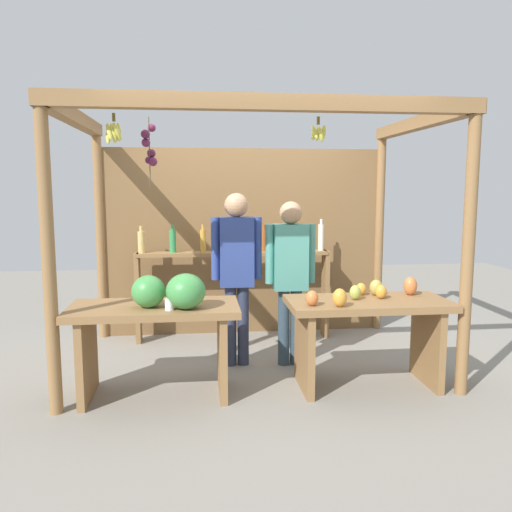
% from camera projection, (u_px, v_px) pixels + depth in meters
% --- Properties ---
extents(ground_plane, '(12.00, 12.00, 0.00)m').
position_uv_depth(ground_plane, '(254.00, 360.00, 5.09)').
color(ground_plane, gray).
rests_on(ground_plane, ground).
extents(market_stall, '(3.38, 2.14, 2.39)m').
position_uv_depth(market_stall, '(248.00, 218.00, 5.38)').
color(market_stall, olive).
rests_on(market_stall, ground).
extents(fruit_counter_left, '(1.37, 0.69, 1.04)m').
position_uv_depth(fruit_counter_left, '(160.00, 319.00, 4.12)').
color(fruit_counter_left, olive).
rests_on(fruit_counter_left, ground).
extents(fruit_counter_right, '(1.37, 0.64, 0.92)m').
position_uv_depth(fruit_counter_right, '(367.00, 321.00, 4.36)').
color(fruit_counter_right, olive).
rests_on(fruit_counter_right, ground).
extents(bottle_shelf_unit, '(2.17, 0.22, 1.36)m').
position_uv_depth(bottle_shelf_unit, '(234.00, 268.00, 5.71)').
color(bottle_shelf_unit, olive).
rests_on(bottle_shelf_unit, ground).
extents(vendor_man, '(0.48, 0.22, 1.66)m').
position_uv_depth(vendor_man, '(237.00, 263.00, 4.84)').
color(vendor_man, '#2A324B').
rests_on(vendor_man, ground).
extents(vendor_woman, '(0.48, 0.21, 1.58)m').
position_uv_depth(vendor_woman, '(290.00, 268.00, 4.86)').
color(vendor_woman, '#2F4352').
rests_on(vendor_woman, ground).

